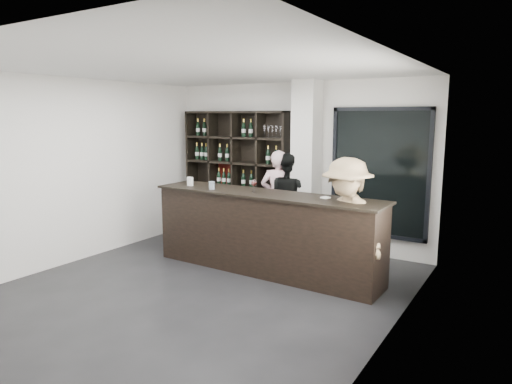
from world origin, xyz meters
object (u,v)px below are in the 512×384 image
Objects in this scene: wine_shelf at (237,175)px; customer at (346,225)px; taster_pink at (278,199)px; taster_black at (290,201)px; tasting_counter at (265,232)px.

customer is (2.78, -1.52, -0.31)m from wine_shelf.
customer reaches higher than taster_pink.
taster_pink is (1.00, -0.17, -0.34)m from wine_shelf.
taster_pink is at bearing -9.37° from wine_shelf.
taster_pink is 0.25m from taster_black.
wine_shelf reaches higher than customer.
taster_black is (0.24, 0.00, -0.01)m from taster_pink.
taster_pink is 1.01× the size of taster_black.
taster_pink is (-0.50, 1.30, 0.26)m from tasting_counter.
wine_shelf is at bearing -28.82° from taster_pink.
taster_pink is 2.24m from customer.
taster_black is at bearing 102.61° from tasting_counter.
customer reaches higher than taster_black.
wine_shelf is 1.07m from taster_pink.
tasting_counter is at bearing -44.32° from wine_shelf.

